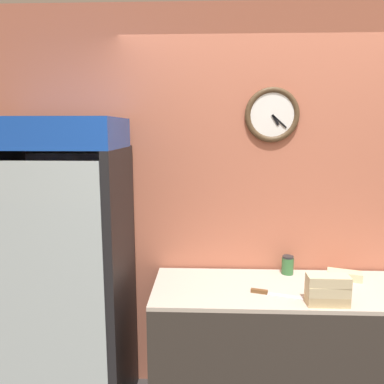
{
  "coord_description": "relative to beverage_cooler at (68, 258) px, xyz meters",
  "views": [
    {
      "loc": [
        -0.66,
        -1.39,
        1.89
      ],
      "look_at": [
        -0.75,
        0.87,
        1.51
      ],
      "focal_mm": 35.0,
      "sensor_mm": 36.0,
      "label": 1
    }
  ],
  "objects": [
    {
      "name": "condiment_jar",
      "position": [
        1.46,
        0.2,
        -0.1
      ],
      "size": [
        0.08,
        0.08,
        0.13
      ],
      "color": "#336B38",
      "rests_on": "prep_counter"
    },
    {
      "name": "beverage_cooler",
      "position": [
        0.0,
        0.0,
        0.0
      ],
      "size": [
        0.77,
        0.64,
        1.95
      ],
      "color": "black",
      "rests_on": "ground_plane"
    },
    {
      "name": "wall_back",
      "position": [
        1.56,
        0.32,
        0.29
      ],
      "size": [
        5.2,
        0.09,
        2.7
      ],
      "color": "#B7664C",
      "rests_on": "ground_plane"
    },
    {
      "name": "sandwich_stack_top",
      "position": [
        1.58,
        -0.26,
        -0.02
      ],
      "size": [
        0.24,
        0.11,
        0.06
      ],
      "color": "beige",
      "rests_on": "sandwich_stack_middle"
    },
    {
      "name": "sandwich_stack_middle",
      "position": [
        1.58,
        -0.26,
        -0.08
      ],
      "size": [
        0.23,
        0.1,
        0.06
      ],
      "color": "beige",
      "rests_on": "sandwich_stack_bottom"
    },
    {
      "name": "chefs_knife",
      "position": [
        1.28,
        -0.14,
        -0.16
      ],
      "size": [
        0.31,
        0.12,
        0.02
      ],
      "color": "silver",
      "rests_on": "prep_counter"
    },
    {
      "name": "prep_counter",
      "position": [
        1.56,
        -0.03,
        -0.62
      ],
      "size": [
        1.99,
        0.61,
        0.9
      ],
      "color": "#332D28",
      "rests_on": "ground_plane"
    },
    {
      "name": "sandwich_flat_left",
      "position": [
        1.81,
        0.12,
        -0.14
      ],
      "size": [
        0.23,
        0.15,
        0.05
      ],
      "color": "beige",
      "rests_on": "prep_counter"
    },
    {
      "name": "sandwich_stack_bottom",
      "position": [
        1.58,
        -0.26,
        -0.14
      ],
      "size": [
        0.23,
        0.1,
        0.06
      ],
      "color": "tan",
      "rests_on": "prep_counter"
    }
  ]
}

